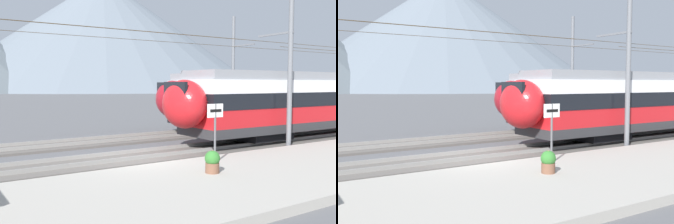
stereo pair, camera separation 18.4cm
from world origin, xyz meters
TOP-DOWN VIEW (x-y plane):
  - ground_plane at (0.00, 0.00)m, footprint 400.00×400.00m
  - platform_slab at (0.00, -4.24)m, footprint 120.00×6.08m
  - track_near at (0.00, 1.13)m, footprint 120.00×3.00m
  - track_far at (0.00, 6.10)m, footprint 120.00×3.00m
  - train_near_platform at (14.42, 1.13)m, footprint 24.26×2.86m
  - train_far_track at (18.60, 6.10)m, footprint 27.35×2.92m
  - catenary_mast_mid at (7.95, -0.67)m, footprint 40.66×2.22m
  - catenary_mast_far_side at (12.35, 7.94)m, footprint 40.66×2.27m
  - platform_sign at (1.94, -2.43)m, footprint 0.70×0.08m
  - potted_plant_platform_edge at (0.85, -3.60)m, footprint 0.51×0.51m
  - mountain_central_peak at (72.95, 172.59)m, footprint 162.17×162.17m

SIDE VIEW (x-z plane):
  - ground_plane at x=0.00m, z-range 0.00..0.00m
  - track_near at x=0.00m, z-range -0.07..0.21m
  - track_far at x=0.00m, z-range -0.07..0.21m
  - platform_slab at x=0.00m, z-range 0.00..0.28m
  - potted_plant_platform_edge at x=0.85m, z-range 0.31..1.05m
  - platform_sign at x=1.94m, z-range 0.80..2.99m
  - train_near_platform at x=14.42m, z-range 0.09..4.36m
  - train_far_track at x=18.60m, z-range 0.09..4.36m
  - catenary_mast_far_side at x=12.35m, z-range 0.16..8.27m
  - catenary_mast_mid at x=7.95m, z-range 0.12..8.46m
  - mountain_central_peak at x=72.95m, z-range 0.00..57.15m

